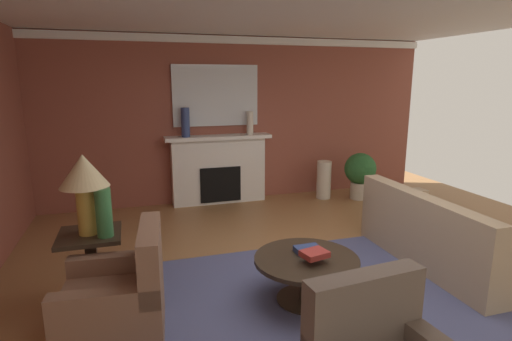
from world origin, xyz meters
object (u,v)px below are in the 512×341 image
(vase_on_side_table, at_px, (104,213))
(fireplace, at_px, (219,171))
(vase_mantel_left, at_px, (185,122))
(potted_plant, at_px, (360,172))
(armchair_near_window, at_px, (118,304))
(coffee_table, at_px, (306,269))
(vase_mantel_right, at_px, (250,123))
(table_lamp, at_px, (84,179))
(mantel_mirror, at_px, (216,96))
(sofa, at_px, (441,239))
(vase_tall_corner, at_px, (324,180))
(side_table, at_px, (92,263))

(vase_on_side_table, bearing_deg, fireplace, 60.39)
(vase_mantel_left, height_order, potted_plant, vase_mantel_left)
(armchair_near_window, bearing_deg, potted_plant, 36.48)
(coffee_table, height_order, vase_mantel_right, vase_mantel_right)
(table_lamp, distance_m, vase_mantel_right, 3.70)
(table_lamp, relative_size, vase_mantel_left, 1.56)
(mantel_mirror, distance_m, potted_plant, 2.88)
(sofa, distance_m, armchair_near_window, 3.56)
(vase_mantel_left, bearing_deg, armchair_near_window, -106.86)
(fireplace, distance_m, sofa, 3.72)
(table_lamp, xyz_separation_m, vase_tall_corner, (3.71, 2.57, -0.88))
(vase_tall_corner, bearing_deg, sofa, -88.58)
(potted_plant, bearing_deg, vase_mantel_right, 166.14)
(armchair_near_window, distance_m, coffee_table, 1.71)
(vase_tall_corner, bearing_deg, side_table, -145.33)
(vase_mantel_right, xyz_separation_m, vase_on_side_table, (-2.25, -2.94, -0.45))
(table_lamp, bearing_deg, potted_plant, 28.54)
(mantel_mirror, distance_m, table_lamp, 3.57)
(fireplace, xyz_separation_m, vase_on_side_table, (-1.70, -2.99, 0.37))
(mantel_mirror, xyz_separation_m, vase_mantel_left, (-0.55, -0.17, -0.42))
(vase_mantel_right, height_order, potted_plant, vase_mantel_right)
(mantel_mirror, bearing_deg, side_table, -121.73)
(coffee_table, height_order, vase_on_side_table, vase_on_side_table)
(sofa, distance_m, side_table, 3.80)
(side_table, bearing_deg, coffee_table, -16.95)
(fireplace, distance_m, vase_on_side_table, 3.45)
(armchair_near_window, xyz_separation_m, side_table, (-0.24, 0.66, 0.09))
(fireplace, relative_size, vase_on_side_table, 3.98)
(table_lamp, relative_size, vase_on_side_table, 1.66)
(side_table, xyz_separation_m, vase_on_side_table, (0.15, -0.12, 0.53))
(side_table, distance_m, vase_tall_corner, 4.51)
(coffee_table, bearing_deg, side_table, 163.05)
(vase_on_side_table, bearing_deg, mantel_mirror, 61.35)
(vase_mantel_left, xyz_separation_m, vase_tall_corner, (2.41, -0.25, -1.08))
(side_table, height_order, table_lamp, table_lamp)
(table_lamp, bearing_deg, armchair_near_window, -69.97)
(vase_mantel_right, xyz_separation_m, vase_tall_corner, (1.31, -0.25, -1.04))
(sofa, xyz_separation_m, potted_plant, (0.53, 2.64, 0.19))
(fireplace, bearing_deg, potted_plant, -11.96)
(fireplace, relative_size, sofa, 0.85)
(table_lamp, xyz_separation_m, vase_mantel_right, (2.40, 2.82, 0.15))
(side_table, xyz_separation_m, table_lamp, (-0.00, 0.00, 0.82))
(side_table, height_order, vase_mantel_left, vase_mantel_left)
(fireplace, xyz_separation_m, side_table, (-1.85, -2.87, -0.16))
(sofa, height_order, armchair_near_window, armchair_near_window)
(table_lamp, bearing_deg, sofa, -4.53)
(mantel_mirror, relative_size, sofa, 0.69)
(mantel_mirror, bearing_deg, vase_tall_corner, -12.70)
(fireplace, bearing_deg, mantel_mirror, 90.00)
(vase_mantel_right, bearing_deg, vase_tall_corner, -10.78)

